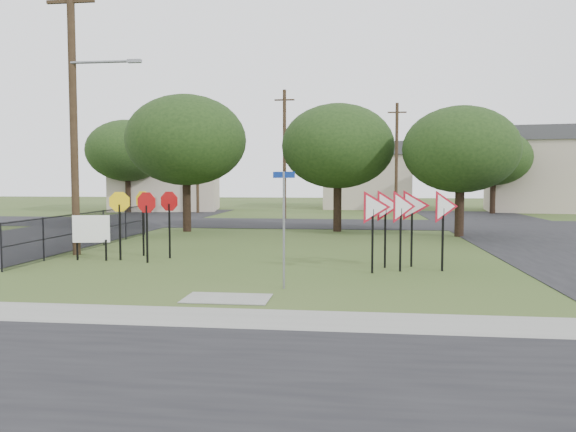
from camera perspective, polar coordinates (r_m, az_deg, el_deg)
The scene contains 25 objects.
ground at distance 15.63m, azimuth -4.21°, elevation -6.56°, with size 140.00×140.00×0.00m, color #2F451A.
street_near at distance 7.32m, azimuth -18.68°, elevation -18.82°, with size 60.00×8.00×0.02m, color black.
sidewalk at distance 11.62m, azimuth -8.26°, elevation -10.16°, with size 30.00×1.60×0.02m, color gray.
planting_strip at distance 10.51m, azimuth -10.01°, elevation -11.70°, with size 30.00×0.80×0.02m, color #2F451A.
street_left at distance 29.34m, azimuth -23.84°, elevation -2.01°, with size 8.00×50.00×0.02m, color black.
street_right at distance 26.80m, azimuth 26.56°, elevation -2.61°, with size 8.00×50.00×0.02m, color black.
street_far at distance 35.32m, azimuth 2.05°, elevation -0.77°, with size 60.00×8.00×0.02m, color black.
curb_pad at distance 13.32m, azimuth -6.22°, elevation -8.34°, with size 2.00×1.20×0.02m, color gray.
street_name_sign at distance 14.25m, azimuth -0.42°, elevation -0.60°, with size 0.59×0.23×2.99m.
stop_sign_cluster at distance 20.16m, azimuth -14.35°, elevation 0.74°, with size 2.26×1.92×2.39m.
yield_sign_cluster at distance 17.53m, azimuth 11.60°, elevation 0.59°, with size 3.14×1.64×2.52m.
info_board at distance 20.42m, azimuth -19.36°, elevation -1.40°, with size 1.23×0.30×1.56m.
utility_pole_main at distance 22.21m, azimuth -20.83°, elevation 9.76°, with size 3.55×0.33×10.00m.
far_pole_a at distance 39.44m, azimuth -0.36°, elevation 6.38°, with size 1.40×0.24×9.00m.
far_pole_b at distance 43.22m, azimuth 10.96°, elevation 5.75°, with size 1.40×0.24×8.50m.
far_pole_c at distance 46.95m, azimuth -9.20°, elevation 5.91°, with size 1.40×0.24×9.00m.
fence_run at distance 23.89m, azimuth -19.40°, elevation -1.29°, with size 0.05×11.55×1.50m.
house_left at distance 51.94m, azimuth -12.22°, elevation 4.62°, with size 10.58×8.88×7.20m.
house_mid at distance 55.09m, azimuth 7.98°, elevation 4.09°, with size 8.40×8.40×6.20m.
house_right at distance 53.25m, azimuth 23.36°, elevation 4.37°, with size 8.30×8.30×7.20m.
tree_near_left at distance 30.51m, azimuth -10.32°, elevation 7.57°, with size 6.40×6.40×7.27m.
tree_near_mid at distance 30.15m, azimuth 5.07°, elevation 7.06°, with size 6.00×6.00×6.80m.
tree_near_right at distance 28.57m, azimuth 17.14°, elevation 6.46°, with size 5.60×5.60×6.33m.
tree_far_left at distance 48.97m, azimuth -16.01°, elevation 6.40°, with size 6.80×6.80×7.73m.
tree_far_right at distance 48.39m, azimuth 20.16°, elevation 5.60°, with size 6.00×6.00×6.80m.
Camera 1 is at (2.97, -15.08, 2.80)m, focal length 35.00 mm.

